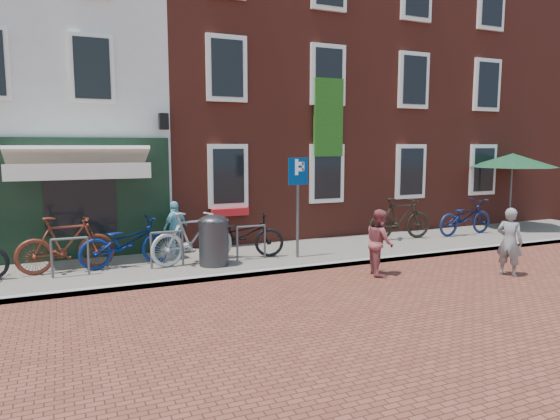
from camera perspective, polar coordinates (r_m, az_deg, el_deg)
name	(u,v)px	position (r m, az deg, el deg)	size (l,w,h in m)	color
ground	(249,277)	(10.87, -3.56, -7.65)	(80.00, 80.00, 0.00)	brown
sidewalk	(266,257)	(12.56, -1.60, -5.35)	(24.00, 3.00, 0.10)	slate
building_stucco	(4,87)	(17.02, -28.93, 12.15)	(8.00, 8.00, 9.00)	silver
building_brick_mid	(233,82)	(17.90, -5.39, 14.33)	(6.00, 8.00, 10.00)	maroon
building_brick_right	(379,89)	(20.57, 11.15, 13.31)	(6.00, 8.00, 10.00)	maroon
filler_right	(501,107)	(24.78, 23.81, 10.63)	(7.00, 8.00, 9.00)	maroon
litter_bin	(214,237)	(11.48, -7.55, -3.12)	(0.67, 0.67, 1.23)	#353437
parking_sign	(298,189)	(12.04, 2.05, 2.37)	(0.50, 0.08, 2.43)	#4C4C4F
parasol	(513,158)	(18.16, 24.96, 5.42)	(2.78, 2.78, 2.56)	#4C4C4F
woman	(509,242)	(11.92, 24.64, -3.30)	(0.54, 0.36, 1.49)	gray
boy	(380,242)	(11.14, 11.27, -3.60)	(0.70, 0.55, 1.44)	#954348
cafe_person	(175,227)	(12.89, -11.81, -1.94)	(0.78, 0.32, 1.33)	#86CFE5
bicycle_1	(66,244)	(11.71, -23.18, -3.59)	(0.57, 2.02, 1.21)	#5C2315
bicycle_2	(126,242)	(11.81, -17.07, -3.53)	(0.73, 2.08, 1.09)	navy
bicycle_3	(193,238)	(11.68, -9.87, -3.13)	(0.57, 2.02, 1.21)	#ABABAD
bicycle_4	(241,235)	(12.21, -4.48, -2.88)	(0.73, 2.08, 1.09)	black
bicycle_5	(400,219)	(14.91, 13.48, -0.97)	(0.57, 2.02, 1.21)	black
bicycle_6	(465,217)	(16.27, 20.30, -0.76)	(0.73, 2.08, 1.09)	#111C4A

